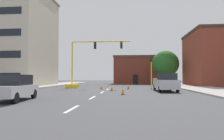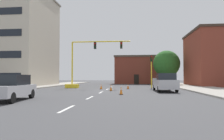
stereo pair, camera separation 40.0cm
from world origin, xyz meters
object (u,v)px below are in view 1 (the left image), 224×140
at_px(traffic_cone_roadside_a, 112,88).
at_px(traffic_cone_roadside_c, 123,90).
at_px(traffic_light_pole_right, 151,64).
at_px(tree_right_far, 165,64).
at_px(traffic_cone_roadside_d, 128,86).
at_px(pickup_truck_silver, 165,83).
at_px(traffic_cone_roadside_b, 101,87).
at_px(sedan_silver_near_left, 13,87).
at_px(traffic_signal_gantry, 80,72).

height_order(traffic_cone_roadside_a, traffic_cone_roadside_c, traffic_cone_roadside_a).
distance_m(traffic_light_pole_right, traffic_cone_roadside_a, 9.44).
distance_m(tree_right_far, traffic_cone_roadside_d, 17.87).
xyz_separation_m(pickup_truck_silver, traffic_cone_roadside_b, (-7.64, 3.40, -0.63)).
bearing_deg(traffic_cone_roadside_c, traffic_cone_roadside_a, 106.73).
height_order(tree_right_far, traffic_cone_roadside_a, tree_right_far).
relative_size(traffic_cone_roadside_a, traffic_cone_roadside_c, 1.01).
bearing_deg(traffic_cone_roadside_b, sedan_silver_near_left, -106.72).
bearing_deg(sedan_silver_near_left, pickup_truck_silver, 40.81).
xyz_separation_m(traffic_cone_roadside_b, traffic_cone_roadside_d, (3.51, 0.69, 0.01)).
bearing_deg(traffic_cone_roadside_a, tree_right_far, 64.30).
height_order(traffic_light_pole_right, traffic_cone_roadside_a, traffic_light_pole_right).
relative_size(pickup_truck_silver, traffic_cone_roadside_b, 7.81).
height_order(traffic_light_pole_right, sedan_silver_near_left, traffic_light_pole_right).
distance_m(traffic_light_pole_right, traffic_cone_roadside_d, 5.60).
distance_m(traffic_light_pole_right, traffic_cone_roadside_c, 12.91).
distance_m(tree_right_far, pickup_truck_silver, 20.33).
xyz_separation_m(traffic_light_pole_right, traffic_cone_roadside_d, (-3.38, -3.15, -3.17)).
xyz_separation_m(traffic_signal_gantry, traffic_cone_roadside_a, (5.13, -5.96, -1.89)).
relative_size(traffic_signal_gantry, traffic_cone_roadside_d, 13.00).
distance_m(traffic_cone_roadside_b, traffic_cone_roadside_d, 3.58).
distance_m(traffic_cone_roadside_b, traffic_cone_roadside_c, 8.65).
height_order(traffic_light_pole_right, traffic_cone_roadside_c, traffic_light_pole_right).
xyz_separation_m(traffic_cone_roadside_a, traffic_cone_roadside_b, (-1.64, 3.36, -0.04)).
xyz_separation_m(traffic_light_pole_right, traffic_cone_roadside_a, (-5.24, -7.19, -3.15)).
height_order(traffic_light_pole_right, traffic_cone_roadside_d, traffic_light_pole_right).
bearing_deg(sedan_silver_near_left, traffic_cone_roadside_a, 60.67).
bearing_deg(traffic_light_pole_right, tree_right_far, 71.28).
height_order(pickup_truck_silver, traffic_cone_roadside_a, pickup_truck_silver).
bearing_deg(traffic_cone_roadside_b, tree_right_far, 55.76).
bearing_deg(traffic_light_pole_right, traffic_cone_roadside_b, -150.88).
bearing_deg(tree_right_far, traffic_cone_roadside_c, -108.26).
bearing_deg(traffic_cone_roadside_c, traffic_signal_gantry, 121.50).
relative_size(traffic_light_pole_right, traffic_cone_roadside_c, 6.29).
xyz_separation_m(pickup_truck_silver, traffic_cone_roadside_a, (-6.00, 0.04, -0.60)).
height_order(traffic_signal_gantry, traffic_cone_roadside_b, traffic_signal_gantry).
bearing_deg(tree_right_far, traffic_cone_roadside_a, -115.70).
xyz_separation_m(sedan_silver_near_left, traffic_cone_roadside_a, (5.70, 10.14, -0.51)).
height_order(pickup_truck_silver, traffic_cone_roadside_c, pickup_truck_silver).
bearing_deg(traffic_cone_roadside_a, traffic_signal_gantry, 130.70).
relative_size(traffic_light_pole_right, pickup_truck_silver, 0.88).
bearing_deg(sedan_silver_near_left, traffic_cone_roadside_b, 73.28).
bearing_deg(traffic_signal_gantry, traffic_cone_roadside_b, -36.79).
xyz_separation_m(tree_right_far, traffic_cone_roadside_d, (-7.62, -15.66, -4.00)).
bearing_deg(traffic_signal_gantry, pickup_truck_silver, -28.36).
height_order(pickup_truck_silver, traffic_cone_roadside_d, pickup_truck_silver).
xyz_separation_m(traffic_signal_gantry, traffic_light_pole_right, (10.37, 1.23, 1.26)).
height_order(traffic_cone_roadside_a, traffic_cone_roadside_d, traffic_cone_roadside_a).
bearing_deg(traffic_cone_roadside_d, traffic_cone_roadside_a, -114.75).
height_order(tree_right_far, traffic_cone_roadside_d, tree_right_far).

